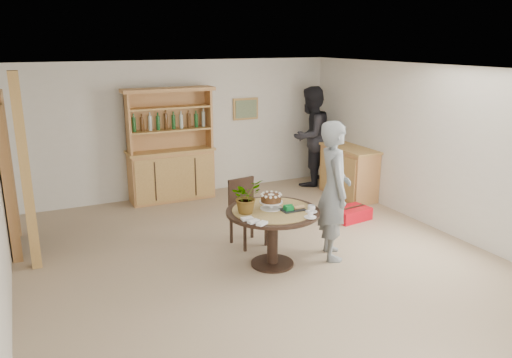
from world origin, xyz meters
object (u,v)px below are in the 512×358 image
object	(u,v)px
sideboard	(349,172)
dining_table	(273,221)
red_suitcase	(351,214)
adult_person	(310,137)
hutch	(171,163)
teen_boy	(334,191)
dining_chair	(245,207)

from	to	relation	value
sideboard	dining_table	distance (m)	3.35
dining_table	red_suitcase	distance (m)	2.22
dining_table	red_suitcase	world-z (taller)	dining_table
dining_table	adult_person	world-z (taller)	adult_person
sideboard	adult_person	distance (m)	1.15
hutch	dining_table	size ratio (longest dim) A/B	1.70
teen_boy	red_suitcase	xyz separation A→B (m)	(1.09, 1.06, -0.83)
adult_person	hutch	bearing A→B (deg)	-29.21
sideboard	dining_chair	distance (m)	2.92
hutch	dining_table	world-z (taller)	hutch
dining_chair	adult_person	xyz separation A→B (m)	(2.42, 2.21, 0.45)
teen_boy	sideboard	bearing A→B (deg)	-18.56
hutch	dining_table	bearing A→B (deg)	-83.16
red_suitcase	dining_table	bearing A→B (deg)	-161.78
hutch	red_suitcase	distance (m)	3.34
teen_boy	red_suitcase	size ratio (longest dim) A/B	2.86
dining_chair	red_suitcase	size ratio (longest dim) A/B	1.45
dining_chair	red_suitcase	distance (m)	2.00
teen_boy	adult_person	xyz separation A→B (m)	(1.56, 3.14, 0.06)
dining_chair	teen_boy	world-z (taller)	teen_boy
hutch	teen_boy	size ratio (longest dim) A/B	1.10
sideboard	red_suitcase	world-z (taller)	sideboard
dining_chair	adult_person	bearing A→B (deg)	33.40
teen_boy	red_suitcase	bearing A→B (deg)	-24.34
dining_chair	red_suitcase	world-z (taller)	dining_chair
sideboard	dining_table	bearing A→B (deg)	-142.32
red_suitcase	sideboard	bearing A→B (deg)	48.69
hutch	teen_boy	distance (m)	3.61
teen_boy	adult_person	size ratio (longest dim) A/B	0.94
hutch	teen_boy	world-z (taller)	hutch
sideboard	red_suitcase	distance (m)	1.35
hutch	dining_chair	size ratio (longest dim) A/B	2.16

